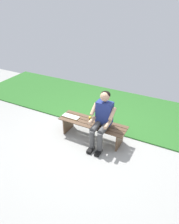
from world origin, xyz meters
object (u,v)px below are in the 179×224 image
(bench_near, at_px, (93,126))
(apple, at_px, (90,118))
(person_seated, at_px, (102,118))
(book_open, at_px, (71,117))

(bench_near, distance_m, apple, 0.20)
(person_seated, height_order, apple, person_seated)
(bench_near, xyz_separation_m, apple, (0.11, -0.10, 0.14))
(book_open, bearing_deg, person_seated, 175.53)
(apple, distance_m, book_open, 0.46)
(person_seated, bearing_deg, bench_near, -20.15)
(book_open, bearing_deg, apple, -163.61)
(person_seated, height_order, book_open, person_seated)
(person_seated, bearing_deg, book_open, -4.96)
(bench_near, xyz_separation_m, book_open, (0.55, 0.03, 0.11))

